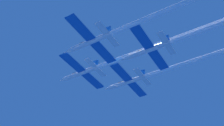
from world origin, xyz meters
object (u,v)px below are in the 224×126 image
object	(u,v)px
jet_lead	(120,59)
jet_right_wing	(174,67)
jet_slot	(209,28)
jet_left_wing	(133,24)

from	to	relation	value
jet_lead	jet_right_wing	bearing A→B (deg)	-49.14
jet_lead	jet_slot	xyz separation A→B (m)	(-0.58, -19.13, -1.00)
jet_right_wing	jet_slot	size ratio (longest dim) A/B	0.97
jet_right_wing	jet_left_wing	bearing A→B (deg)	173.72
jet_lead	jet_slot	world-z (taller)	jet_lead
jet_lead	jet_right_wing	xyz separation A→B (m)	(8.09, -9.36, -0.49)
jet_left_wing	jet_slot	size ratio (longest dim) A/B	0.86
jet_lead	jet_left_wing	distance (m)	11.44
jet_right_wing	jet_lead	bearing A→B (deg)	130.86
jet_lead	jet_left_wing	size ratio (longest dim) A/B	1.05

